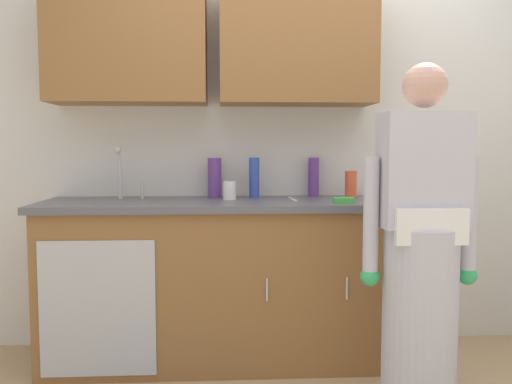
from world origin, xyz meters
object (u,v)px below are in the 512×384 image
object	(u,v)px
bottle_soap	(254,178)
knife_on_counter	(292,199)
sink	(123,203)
person_at_sink	(421,268)
bottle_water_tall	(351,184)
cup_by_sink	(230,190)
bottle_cleaner_spray	(215,178)
bottle_water_short	(314,177)
sponge	(344,200)

from	to	relation	value
bottle_soap	knife_on_counter	bearing A→B (deg)	-29.18
sink	knife_on_counter	bearing A→B (deg)	2.29
person_at_sink	bottle_water_tall	bearing A→B (deg)	98.57
cup_by_sink	person_at_sink	bearing A→B (deg)	-41.27
bottle_cleaner_spray	cup_by_sink	bearing A→B (deg)	-59.62
sink	cup_by_sink	bearing A→B (deg)	4.37
sink	bottle_water_short	distance (m)	1.17
person_at_sink	bottle_soap	size ratio (longest dim) A/B	6.67
bottle_soap	bottle_water_short	xyz separation A→B (m)	(0.38, 0.07, -0.00)
bottle_soap	bottle_water_short	bearing A→B (deg)	10.62
bottle_soap	cup_by_sink	bearing A→B (deg)	-143.10
bottle_cleaner_spray	bottle_water_short	world-z (taller)	bottle_water_short
bottle_water_tall	bottle_water_short	xyz separation A→B (m)	(-0.21, 0.09, 0.04)
sponge	cup_by_sink	bearing A→B (deg)	159.19
bottle_soap	cup_by_sink	distance (m)	0.20
bottle_cleaner_spray	bottle_water_short	distance (m)	0.62
bottle_water_tall	sponge	xyz separation A→B (m)	(-0.12, -0.33, -0.07)
sink	sponge	size ratio (longest dim) A/B	4.55
sponge	person_at_sink	bearing A→B (deg)	-65.01
person_at_sink	bottle_cleaner_spray	world-z (taller)	person_at_sink
bottle_water_short	cup_by_sink	bearing A→B (deg)	-160.77
person_at_sink	bottle_water_tall	world-z (taller)	person_at_sink
person_at_sink	bottle_cleaner_spray	xyz separation A→B (m)	(-0.96, 0.92, 0.37)
person_at_sink	bottle_water_short	world-z (taller)	person_at_sink
sink	sponge	world-z (taller)	sink
bottle_soap	cup_by_sink	world-z (taller)	bottle_soap
sink	person_at_sink	xyz separation A→B (m)	(1.48, -0.72, -0.23)
person_at_sink	sponge	size ratio (longest dim) A/B	14.73
person_at_sink	bottle_cleaner_spray	distance (m)	1.38
cup_by_sink	sponge	xyz separation A→B (m)	(0.62, -0.24, -0.04)
bottle_water_tall	bottle_water_short	distance (m)	0.24
sink	sponge	distance (m)	1.25
cup_by_sink	knife_on_counter	bearing A→B (deg)	-1.19
bottle_water_short	cup_by_sink	xyz separation A→B (m)	(-0.53, -0.18, -0.07)
sink	cup_by_sink	distance (m)	0.62
knife_on_counter	sponge	distance (m)	0.34
sink	knife_on_counter	xyz separation A→B (m)	(0.98, 0.04, 0.02)
sink	bottle_soap	distance (m)	0.79
bottle_water_short	sponge	distance (m)	0.44
sink	bottle_water_tall	world-z (taller)	sink
sink	bottle_water_tall	size ratio (longest dim) A/B	3.09
person_at_sink	sink	bearing A→B (deg)	154.20
bottle_soap	sink	bearing A→B (deg)	-168.15
bottle_water_tall	bottle_water_short	bearing A→B (deg)	156.69
bottle_cleaner_spray	knife_on_counter	size ratio (longest dim) A/B	1.00
person_at_sink	cup_by_sink	distance (m)	1.19
bottle_soap	sponge	distance (m)	0.60
bottle_water_short	bottle_cleaner_spray	bearing A→B (deg)	-177.16
sink	sponge	bearing A→B (deg)	-8.77
knife_on_counter	bottle_water_short	bearing A→B (deg)	138.58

